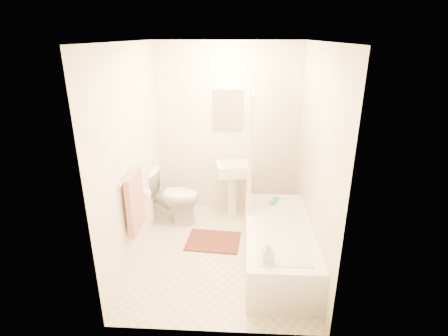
# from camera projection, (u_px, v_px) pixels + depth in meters

# --- Properties ---
(floor) EXTENTS (2.40, 2.40, 0.00)m
(floor) POSITION_uv_depth(u_px,v_px,m) (223.00, 253.00, 4.22)
(floor) COLOR beige
(floor) RESTS_ON ground
(ceiling) EXTENTS (2.40, 2.40, 0.00)m
(ceiling) POSITION_uv_depth(u_px,v_px,m) (223.00, 42.00, 3.36)
(ceiling) COLOR white
(ceiling) RESTS_ON ground
(wall_back) EXTENTS (2.00, 0.02, 2.40)m
(wall_back) POSITION_uv_depth(u_px,v_px,m) (228.00, 131.00, 4.91)
(wall_back) COLOR beige
(wall_back) RESTS_ON ground
(wall_left) EXTENTS (0.02, 2.40, 2.40)m
(wall_left) POSITION_uv_depth(u_px,v_px,m) (132.00, 157.00, 3.84)
(wall_left) COLOR beige
(wall_left) RESTS_ON ground
(wall_right) EXTENTS (0.02, 2.40, 2.40)m
(wall_right) POSITION_uv_depth(u_px,v_px,m) (316.00, 161.00, 3.74)
(wall_right) COLOR beige
(wall_right) RESTS_ON ground
(mirror) EXTENTS (0.40, 0.03, 0.55)m
(mirror) POSITION_uv_depth(u_px,v_px,m) (228.00, 110.00, 4.78)
(mirror) COLOR white
(mirror) RESTS_ON wall_back
(curtain_rod) EXTENTS (0.03, 1.70, 0.03)m
(curtain_rod) POSITION_uv_depth(u_px,v_px,m) (252.00, 83.00, 3.58)
(curtain_rod) COLOR silver
(curtain_rod) RESTS_ON wall_back
(shower_curtain) EXTENTS (0.04, 0.80, 1.55)m
(shower_curtain) POSITION_uv_depth(u_px,v_px,m) (250.00, 144.00, 4.23)
(shower_curtain) COLOR silver
(shower_curtain) RESTS_ON curtain_rod
(towel_bar) EXTENTS (0.02, 0.60, 0.02)m
(towel_bar) POSITION_uv_depth(u_px,v_px,m) (130.00, 174.00, 3.64)
(towel_bar) COLOR silver
(towel_bar) RESTS_ON wall_left
(towel) EXTENTS (0.06, 0.45, 0.66)m
(towel) POSITION_uv_depth(u_px,v_px,m) (135.00, 202.00, 3.75)
(towel) COLOR #CC7266
(towel) RESTS_ON towel_bar
(toilet_paper) EXTENTS (0.11, 0.12, 0.12)m
(toilet_paper) POSITION_uv_depth(u_px,v_px,m) (145.00, 194.00, 4.13)
(toilet_paper) COLOR white
(toilet_paper) RESTS_ON wall_left
(toilet) EXTENTS (0.81, 0.50, 0.76)m
(toilet) POSITION_uv_depth(u_px,v_px,m) (172.00, 196.00, 4.81)
(toilet) COLOR white
(toilet) RESTS_ON floor
(sink) EXTENTS (0.50, 0.42, 0.88)m
(sink) POSITION_uv_depth(u_px,v_px,m) (233.00, 187.00, 4.94)
(sink) COLOR white
(sink) RESTS_ON floor
(bathtub) EXTENTS (0.73, 1.67, 0.47)m
(bathtub) POSITION_uv_depth(u_px,v_px,m) (278.00, 245.00, 3.96)
(bathtub) COLOR white
(bathtub) RESTS_ON floor
(bath_mat) EXTENTS (0.70, 0.55, 0.02)m
(bath_mat) POSITION_uv_depth(u_px,v_px,m) (213.00, 241.00, 4.43)
(bath_mat) COLOR #4E2D1E
(bath_mat) RESTS_ON floor
(soap_bottle) EXTENTS (0.11, 0.11, 0.21)m
(soap_bottle) POSITION_uv_depth(u_px,v_px,m) (268.00, 252.00, 3.24)
(soap_bottle) COLOR white
(soap_bottle) RESTS_ON bathtub
(scrub_brush) EXTENTS (0.15, 0.22, 0.04)m
(scrub_brush) POSITION_uv_depth(u_px,v_px,m) (274.00, 201.00, 4.43)
(scrub_brush) COLOR green
(scrub_brush) RESTS_ON bathtub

